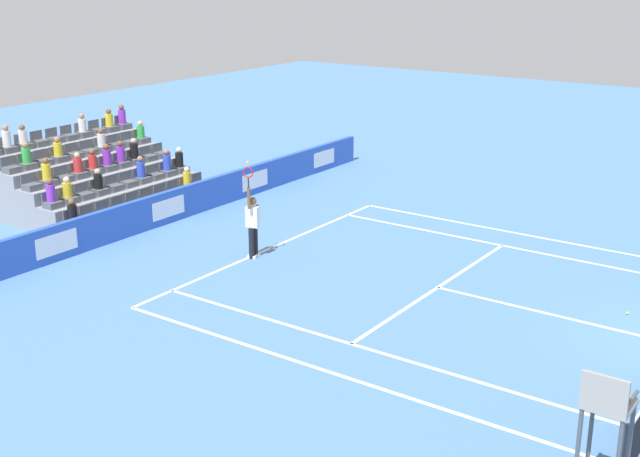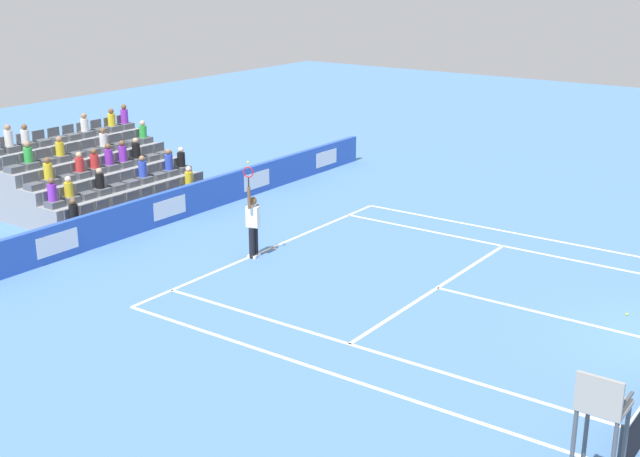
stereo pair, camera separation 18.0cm
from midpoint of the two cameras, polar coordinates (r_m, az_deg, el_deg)
line_baseline at (r=24.76m, az=-3.09°, el=-1.31°), size 10.97×0.10×0.01m
line_service at (r=21.95m, az=8.23°, el=-4.01°), size 8.23×0.10×0.01m
line_centre_service at (r=20.82m, az=16.08°, el=-5.79°), size 0.10×6.40×0.01m
line_singles_sideline_left at (r=18.45m, az=3.49°, el=-8.20°), size 0.10×11.89×0.01m
line_singles_sideline_right at (r=25.32m, az=13.47°, el=-1.35°), size 0.10×11.89×0.01m
line_doubles_sideline_left at (r=17.43m, az=1.05°, el=-9.82°), size 0.10×11.89×0.01m
line_doubles_sideline_right at (r=26.53m, az=14.61°, el=-0.56°), size 0.10×11.89×0.01m
line_centre_mark at (r=24.70m, az=-2.91°, el=-1.35°), size 0.10×0.20×0.01m
sponsor_barrier at (r=27.37m, az=-10.15°, el=1.44°), size 21.87×0.22×1.05m
tennis_player at (r=23.73m, az=-4.36°, el=0.33°), size 0.54×0.41×2.85m
umpire_chair at (r=13.53m, az=18.91°, el=-12.22°), size 0.70×0.70×2.34m
stadium_stand at (r=29.87m, az=-15.01°, el=3.10°), size 6.20×4.75×3.01m
loose_tennis_ball at (r=21.40m, az=20.39°, el=-5.49°), size 0.07×0.07×0.07m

